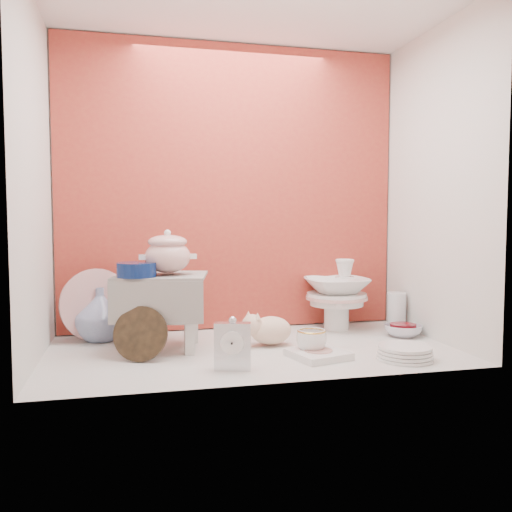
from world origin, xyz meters
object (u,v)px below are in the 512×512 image
at_px(dinner_plate_stack, 405,353).
at_px(mantel_clock, 233,344).
at_px(soup_tureen, 168,252).
at_px(blue_white_vase, 100,314).
at_px(porcelain_tower, 337,294).
at_px(floral_platter, 96,305).
at_px(crystal_bowl, 403,331).
at_px(step_stool, 162,312).
at_px(gold_rim_teacup, 311,341).
at_px(plush_pig, 271,330).

bearing_deg(dinner_plate_stack, mantel_clock, 178.65).
height_order(soup_tureen, blue_white_vase, soup_tureen).
bearing_deg(porcelain_tower, blue_white_vase, 179.07).
xyz_separation_m(floral_platter, porcelain_tower, (1.22, -0.03, 0.01)).
bearing_deg(crystal_bowl, porcelain_tower, 138.23).
xyz_separation_m(blue_white_vase, dinner_plate_stack, (1.25, -0.66, -0.10)).
bearing_deg(porcelain_tower, step_stool, -167.15).
bearing_deg(step_stool, mantel_clock, -47.78).
xyz_separation_m(gold_rim_teacup, porcelain_tower, (0.31, 0.48, 0.12)).
height_order(floral_platter, gold_rim_teacup, floral_platter).
distance_m(step_stool, porcelain_tower, 0.95).
relative_size(soup_tureen, blue_white_vase, 0.95).
height_order(floral_platter, plush_pig, floral_platter).
bearing_deg(porcelain_tower, soup_tureen, -165.43).
xyz_separation_m(step_stool, crystal_bowl, (1.19, -0.02, -0.14)).
relative_size(step_stool, dinner_plate_stack, 1.70).
distance_m(floral_platter, mantel_clock, 0.85).
bearing_deg(blue_white_vase, plush_pig, -20.41).
bearing_deg(step_stool, plush_pig, 4.67).
relative_size(mantel_clock, dinner_plate_stack, 0.88).
bearing_deg(soup_tureen, plush_pig, -4.26).
xyz_separation_m(plush_pig, porcelain_tower, (0.43, 0.27, 0.11)).
relative_size(blue_white_vase, plush_pig, 1.04).
distance_m(mantel_clock, plush_pig, 0.43).
bearing_deg(gold_rim_teacup, blue_white_vase, 150.69).
xyz_separation_m(step_stool, floral_platter, (-0.30, 0.24, 0.00)).
height_order(dinner_plate_stack, crystal_bowl, dinner_plate_stack).
bearing_deg(mantel_clock, dinner_plate_stack, 14.40).
height_order(mantel_clock, porcelain_tower, porcelain_tower).
bearing_deg(dinner_plate_stack, floral_platter, 152.27).
height_order(step_stool, dinner_plate_stack, step_stool).
relative_size(blue_white_vase, mantel_clock, 1.24).
distance_m(step_stool, plush_pig, 0.51).
distance_m(mantel_clock, crystal_bowl, 1.02).
bearing_deg(soup_tureen, blue_white_vase, 140.50).
height_order(blue_white_vase, gold_rim_teacup, blue_white_vase).
bearing_deg(floral_platter, gold_rim_teacup, -29.29).
height_order(mantel_clock, gold_rim_teacup, mantel_clock).
bearing_deg(gold_rim_teacup, step_stool, 156.20).
bearing_deg(floral_platter, step_stool, -39.04).
height_order(mantel_clock, crystal_bowl, mantel_clock).
distance_m(crystal_bowl, porcelain_tower, 0.38).
relative_size(soup_tureen, plush_pig, 0.99).
bearing_deg(crystal_bowl, soup_tureen, 179.97).
xyz_separation_m(mantel_clock, dinner_plate_stack, (0.73, -0.02, -0.07)).
xyz_separation_m(mantel_clock, plush_pig, (0.25, 0.35, -0.03)).
bearing_deg(gold_rim_teacup, soup_tureen, 156.99).
bearing_deg(porcelain_tower, floral_platter, 178.66).
bearing_deg(plush_pig, crystal_bowl, 19.12).
bearing_deg(floral_platter, dinner_plate_stack, -27.73).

